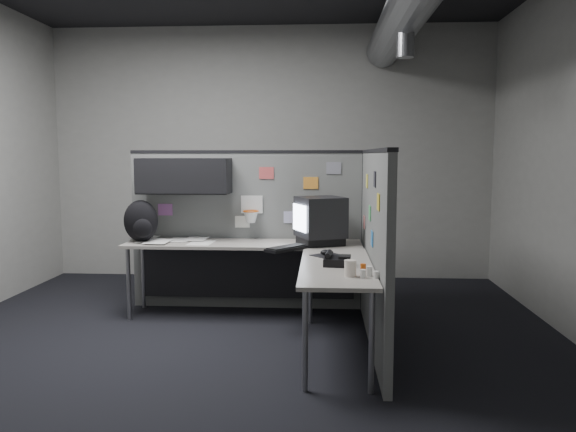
# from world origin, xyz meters

# --- Properties ---
(room) EXTENTS (5.62, 5.62, 3.22)m
(room) POSITION_xyz_m (0.56, 0.00, 2.10)
(room) COLOR black
(room) RESTS_ON ground
(partition_back) EXTENTS (2.44, 0.42, 1.63)m
(partition_back) POSITION_xyz_m (-0.25, 1.23, 1.00)
(partition_back) COLOR slate
(partition_back) RESTS_ON ground
(partition_right) EXTENTS (0.07, 2.23, 1.63)m
(partition_right) POSITION_xyz_m (1.10, 0.22, 0.82)
(partition_right) COLOR slate
(partition_right) RESTS_ON ground
(desk) EXTENTS (2.31, 2.11, 0.73)m
(desk) POSITION_xyz_m (0.15, 0.70, 0.61)
(desk) COLOR #9F9990
(desk) RESTS_ON ground
(monitor) EXTENTS (0.53, 0.52, 0.46)m
(monitor) POSITION_xyz_m (0.65, 0.90, 0.97)
(monitor) COLOR black
(monitor) RESTS_ON desk
(keyboard) EXTENTS (0.39, 0.42, 0.04)m
(keyboard) POSITION_xyz_m (0.35, 0.57, 0.75)
(keyboard) COLOR black
(keyboard) RESTS_ON desk
(mouse) EXTENTS (0.30, 0.30, 0.05)m
(mouse) POSITION_xyz_m (0.71, 0.32, 0.75)
(mouse) COLOR black
(mouse) RESTS_ON desk
(phone) EXTENTS (0.22, 0.24, 0.10)m
(phone) POSITION_xyz_m (0.78, -0.09, 0.77)
(phone) COLOR black
(phone) RESTS_ON desk
(bottles) EXTENTS (0.14, 0.15, 0.08)m
(bottles) POSITION_xyz_m (0.99, -0.49, 0.76)
(bottles) COLOR silver
(bottles) RESTS_ON desk
(cup) EXTENTS (0.09, 0.09, 0.12)m
(cup) POSITION_xyz_m (0.87, -0.49, 0.79)
(cup) COLOR silver
(cup) RESTS_ON desk
(papers) EXTENTS (0.85, 0.55, 0.02)m
(papers) POSITION_xyz_m (-0.83, 1.03, 0.74)
(papers) COLOR white
(papers) RESTS_ON desk
(backpack) EXTENTS (0.36, 0.32, 0.41)m
(backpack) POSITION_xyz_m (-1.11, 0.96, 0.93)
(backpack) COLOR black
(backpack) RESTS_ON desk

